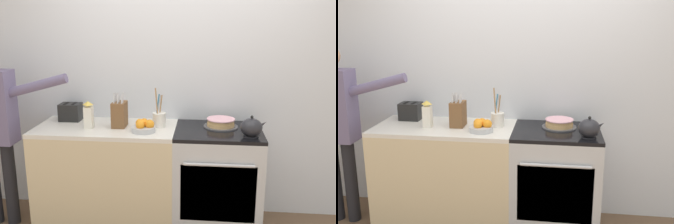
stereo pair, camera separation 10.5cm
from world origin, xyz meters
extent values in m
cube|color=silver|center=(0.00, 0.63, 1.30)|extent=(8.00, 0.04, 2.60)
cube|color=beige|center=(-0.67, 0.30, 0.43)|extent=(1.21, 0.61, 0.86)
cube|color=silver|center=(-0.67, 0.30, 0.88)|extent=(1.21, 0.61, 0.03)
cube|color=#B7BABF|center=(0.30, 0.30, 0.43)|extent=(0.73, 0.61, 0.87)
cube|color=black|center=(0.30, 0.01, 0.46)|extent=(0.60, 0.01, 0.48)
cylinder|color=#B7BABF|center=(0.30, -0.02, 0.71)|extent=(0.55, 0.02, 0.02)
cube|color=black|center=(0.30, 0.30, 0.88)|extent=(0.73, 0.61, 0.03)
cylinder|color=#4C4C51|center=(0.32, 0.39, 0.90)|extent=(0.29, 0.29, 0.01)
cylinder|color=tan|center=(0.32, 0.39, 0.92)|extent=(0.23, 0.23, 0.03)
cylinder|color=tan|center=(0.32, 0.39, 0.95)|extent=(0.23, 0.23, 0.03)
cylinder|color=#EFB2C1|center=(0.32, 0.39, 0.97)|extent=(0.24, 0.24, 0.01)
cylinder|color=#232328|center=(0.55, 0.15, 0.90)|extent=(0.12, 0.12, 0.01)
ellipsoid|color=#232328|center=(0.55, 0.15, 0.97)|extent=(0.17, 0.17, 0.15)
cone|color=#232328|center=(0.63, 0.15, 1.00)|extent=(0.09, 0.04, 0.08)
sphere|color=black|center=(0.55, 0.15, 1.06)|extent=(0.02, 0.02, 0.02)
cube|color=brown|center=(-0.55, 0.32, 1.01)|extent=(0.11, 0.17, 0.22)
cylinder|color=#B2B2B7|center=(-0.58, 0.28, 1.16)|extent=(0.01, 0.04, 0.09)
cylinder|color=#B2B2B7|center=(-0.55, 0.28, 1.16)|extent=(0.01, 0.04, 0.09)
cylinder|color=#B2B2B7|center=(-0.51, 0.28, 1.16)|extent=(0.01, 0.04, 0.09)
cylinder|color=#B2B2B7|center=(-0.58, 0.32, 1.14)|extent=(0.01, 0.03, 0.06)
cylinder|color=#B2B2B7|center=(-0.55, 0.32, 1.14)|extent=(0.01, 0.03, 0.06)
cylinder|color=#B2B2B7|center=(-0.51, 0.31, 1.16)|extent=(0.01, 0.04, 0.09)
cylinder|color=#B2B2B7|center=(-0.58, 0.35, 1.15)|extent=(0.01, 0.04, 0.07)
cylinder|color=silver|center=(-0.21, 0.35, 0.96)|extent=(0.11, 0.11, 0.12)
cylinder|color=#B7BABF|center=(-0.22, 0.37, 1.06)|extent=(0.05, 0.03, 0.23)
cylinder|color=#A37A51|center=(-0.20, 0.37, 1.06)|extent=(0.04, 0.02, 0.23)
cylinder|color=teal|center=(-0.22, 0.37, 1.06)|extent=(0.04, 0.04, 0.24)
cylinder|color=#A37A51|center=(-0.22, 0.34, 1.09)|extent=(0.04, 0.05, 0.30)
cylinder|color=#B7BABF|center=(-0.32, 0.19, 0.92)|extent=(0.20, 0.20, 0.04)
sphere|color=orange|center=(-0.32, 0.24, 0.96)|extent=(0.07, 0.07, 0.07)
sphere|color=orange|center=(-0.26, 0.18, 0.96)|extent=(0.08, 0.08, 0.08)
sphere|color=orange|center=(-0.34, 0.15, 0.96)|extent=(0.07, 0.07, 0.07)
sphere|color=orange|center=(-0.35, 0.21, 0.96)|extent=(0.07, 0.07, 0.07)
sphere|color=orange|center=(-0.33, 0.19, 0.96)|extent=(0.07, 0.07, 0.07)
cube|color=black|center=(-1.04, 0.47, 0.98)|extent=(0.19, 0.15, 0.16)
cube|color=black|center=(-1.07, 0.47, 1.06)|extent=(0.02, 0.11, 0.00)
cube|color=black|center=(-1.00, 0.47, 1.06)|extent=(0.02, 0.11, 0.00)
cube|color=black|center=(-1.14, 0.47, 1.01)|extent=(0.02, 0.02, 0.01)
cube|color=white|center=(-0.79, 0.24, 0.99)|extent=(0.07, 0.07, 0.19)
pyramid|color=#E0BC4C|center=(-0.79, 0.24, 1.12)|extent=(0.07, 0.07, 0.03)
cylinder|color=black|center=(-1.52, 0.18, 0.38)|extent=(0.11, 0.11, 0.76)
cylinder|color=slate|center=(-1.20, 0.18, 1.27)|extent=(0.54, 0.08, 0.22)
camera|label=1|loc=(0.18, -2.74, 1.80)|focal=40.00mm
camera|label=2|loc=(0.29, -2.72, 1.80)|focal=40.00mm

